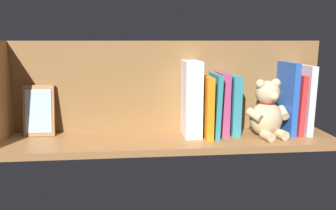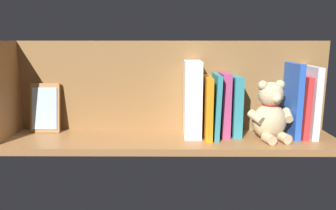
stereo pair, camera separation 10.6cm
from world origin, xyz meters
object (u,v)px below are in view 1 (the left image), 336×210
book_0 (302,99)px  picture_frame_leaning (39,111)px  teddy_bear (267,111)px  dictionary_thick_white (191,98)px

book_0 → picture_frame_leaning: 90.58cm
teddy_bear → dictionary_thick_white: (25.02, -4.07, 4.11)cm
teddy_bear → picture_frame_leaning: size_ratio=1.12×
teddy_bear → book_0: bearing=-177.9°
book_0 → dictionary_thick_white: (39.14, -0.18, 0.86)cm
teddy_bear → picture_frame_leaning: (76.30, -8.11, 0.01)cm
book_0 → teddy_bear: bearing=15.4°
teddy_bear → picture_frame_leaning: bearing=-19.4°
book_0 → teddy_bear: (14.12, 3.89, -3.25)cm
dictionary_thick_white → teddy_bear: bearing=170.8°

